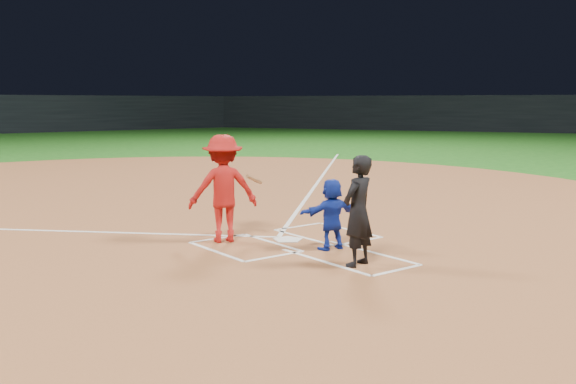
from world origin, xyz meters
TOP-DOWN VIEW (x-y plane):
  - ground at (0.00, 0.00)m, footprint 120.00×120.00m
  - home_plate_dirt at (0.00, 6.00)m, footprint 28.00×28.00m
  - stadium_wall_right at (42.00, 24.00)m, footprint 31.04×52.56m
  - home_plate at (0.00, 0.00)m, footprint 0.60×0.60m
  - catcher at (0.16, -1.08)m, footprint 1.21×0.50m
  - umpire at (-0.28, -2.20)m, footprint 0.74×0.58m
  - chalk_markings at (0.00, 5.29)m, footprint 28.35×17.32m
  - batter_at_plate at (-1.02, 0.64)m, footprint 1.69×1.16m

SIDE VIEW (x-z plane):
  - ground at x=0.00m, z-range 0.00..0.00m
  - home_plate_dirt at x=0.00m, z-range 0.00..0.01m
  - chalk_markings at x=0.00m, z-range 0.01..0.02m
  - home_plate at x=0.00m, z-range 0.01..0.03m
  - catcher at x=0.16m, z-range 0.01..1.28m
  - umpire at x=-0.28m, z-range 0.01..1.78m
  - batter_at_plate at x=-1.02m, z-range 0.01..2.01m
  - stadium_wall_right at x=42.00m, z-range 0.00..3.20m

